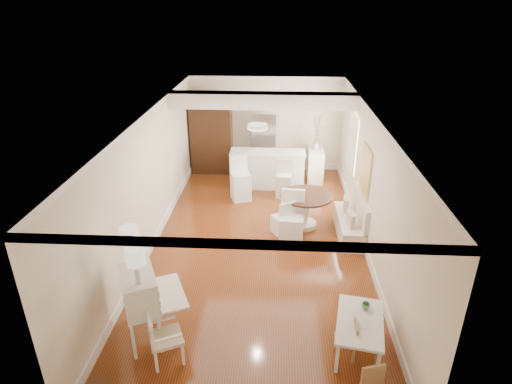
# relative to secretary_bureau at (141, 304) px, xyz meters

# --- Properties ---
(room) EXTENTS (9.00, 9.04, 2.82)m
(room) POSITION_rel_secretary_bureau_xyz_m (1.70, 3.16, 1.37)
(room) COLOR brown
(room) RESTS_ON ground
(secretary_bureau) EXTENTS (1.29, 1.29, 1.23)m
(secretary_bureau) POSITION_rel_secretary_bureau_xyz_m (0.00, 0.00, 0.00)
(secretary_bureau) COLOR white
(secretary_bureau) RESTS_ON ground
(gustavian_armchair) EXTENTS (0.65, 0.65, 0.85)m
(gustavian_armchair) POSITION_rel_secretary_bureau_xyz_m (0.49, -0.45, -0.19)
(gustavian_armchair) COLOR white
(gustavian_armchair) RESTS_ON ground
(kids_table) EXTENTS (0.86, 1.21, 0.56)m
(kids_table) POSITION_rel_secretary_bureau_xyz_m (3.29, -0.12, -0.34)
(kids_table) COLOR silver
(kids_table) RESTS_ON ground
(kids_chair_a) EXTENTS (0.31, 0.31, 0.63)m
(kids_chair_a) POSITION_rel_secretary_bureau_xyz_m (3.08, -0.26, -0.30)
(kids_chair_a) COLOR #AE864F
(kids_chair_a) RESTS_ON ground
(kids_chair_b) EXTENTS (0.27, 0.27, 0.50)m
(kids_chair_b) POSITION_rel_secretary_bureau_xyz_m (3.29, 0.19, -0.37)
(kids_chair_b) COLOR tan
(kids_chair_b) RESTS_ON ground
(banquette) EXTENTS (0.52, 1.60, 0.98)m
(banquette) POSITION_rel_secretary_bureau_xyz_m (3.65, 3.33, -0.13)
(banquette) COLOR silver
(banquette) RESTS_ON ground
(dining_table) EXTENTS (1.39, 1.39, 0.80)m
(dining_table) POSITION_rel_secretary_bureau_xyz_m (2.70, 3.67, -0.22)
(dining_table) COLOR #4A2718
(dining_table) RESTS_ON ground
(slip_chair_near) EXTENTS (0.56, 0.58, 1.08)m
(slip_chair_near) POSITION_rel_secretary_bureau_xyz_m (2.37, 3.12, -0.08)
(slip_chair_near) COLOR white
(slip_chair_near) RESTS_ON ground
(slip_chair_far) EXTENTS (0.55, 0.56, 0.83)m
(slip_chair_far) POSITION_rel_secretary_bureau_xyz_m (2.18, 3.33, -0.20)
(slip_chair_far) COLOR white
(slip_chair_far) RESTS_ON ground
(breakfast_counter) EXTENTS (2.05, 0.65, 1.03)m
(breakfast_counter) POSITION_rel_secretary_bureau_xyz_m (1.76, 5.93, -0.10)
(breakfast_counter) COLOR white
(breakfast_counter) RESTS_ON ground
(bar_stool_left) EXTENTS (0.59, 0.59, 1.16)m
(bar_stool_left) POSITION_rel_secretary_bureau_xyz_m (1.09, 5.05, -0.04)
(bar_stool_left) COLOR white
(bar_stool_left) RESTS_ON ground
(bar_stool_right) EXTENTS (0.42, 0.42, 0.99)m
(bar_stool_right) POSITION_rel_secretary_bureau_xyz_m (2.21, 5.29, -0.12)
(bar_stool_right) COLOR silver
(bar_stool_right) RESTS_ON ground
(pantry_cabinet) EXTENTS (1.20, 0.60, 2.30)m
(pantry_cabinet) POSITION_rel_secretary_bureau_xyz_m (0.06, 7.01, 0.53)
(pantry_cabinet) COLOR #381E11
(pantry_cabinet) RESTS_ON ground
(fridge) EXTENTS (0.75, 0.65, 1.80)m
(fridge) POSITION_rel_secretary_bureau_xyz_m (1.96, 6.98, 0.28)
(fridge) COLOR silver
(fridge) RESTS_ON ground
(sideboard) EXTENTS (0.44, 0.97, 0.92)m
(sideboard) POSITION_rel_secretary_bureau_xyz_m (3.12, 6.52, -0.16)
(sideboard) COLOR white
(sideboard) RESTS_ON ground
(pencil_cup) EXTENTS (0.16, 0.16, 0.10)m
(pencil_cup) POSITION_rel_secretary_bureau_xyz_m (3.42, 0.16, -0.01)
(pencil_cup) COLOR #61A769
(pencil_cup) RESTS_ON kids_table
(branch_vase) EXTENTS (0.22, 0.22, 0.20)m
(branch_vase) POSITION_rel_secretary_bureau_xyz_m (3.10, 6.56, 0.40)
(branch_vase) COLOR white
(branch_vase) RESTS_ON sideboard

